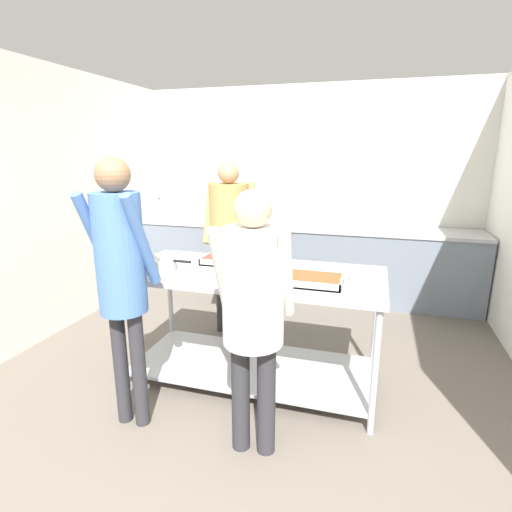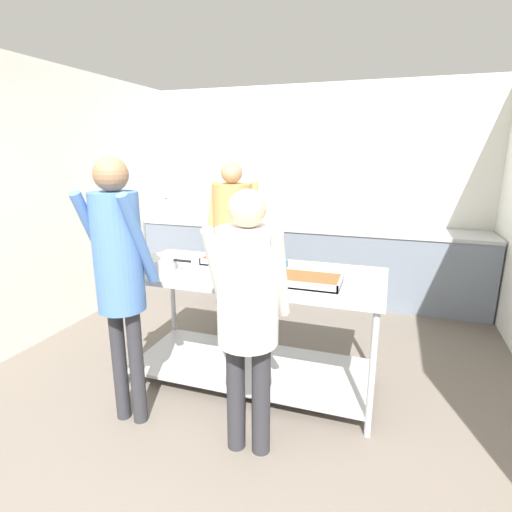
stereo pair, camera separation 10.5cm
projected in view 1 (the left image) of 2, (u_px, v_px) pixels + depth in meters
wall_rear at (306, 190)px, 5.31m from camera, size 4.48×0.06×2.65m
wall_left at (52, 203)px, 4.00m from camera, size 0.06×4.27×2.65m
back_counter at (299, 260)px, 5.19m from camera, size 4.32×0.65×0.92m
serving_counter at (252, 309)px, 3.13m from camera, size 1.98×0.89×0.93m
sauce_pan at (157, 264)px, 3.09m from camera, size 0.44×0.30×0.10m
serving_tray_roast at (232, 261)px, 3.28m from camera, size 0.47×0.27×0.05m
broccoli_bowl at (276, 262)px, 3.21m from camera, size 0.19×0.19×0.09m
serving_tray_vegetables at (311, 280)px, 2.78m from camera, size 0.43×0.30×0.05m
plate_stack at (365, 277)px, 2.80m from camera, size 0.22×0.22×0.07m
guest_serving_left at (121, 265)px, 2.50m from camera, size 0.40×0.35×1.79m
guest_serving_right at (253, 299)px, 2.27m from camera, size 0.47×0.36×1.63m
cook_behind_counter at (229, 231)px, 3.93m from camera, size 0.52×0.39×1.73m
water_bottle at (160, 209)px, 5.55m from camera, size 0.07×0.07×0.28m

